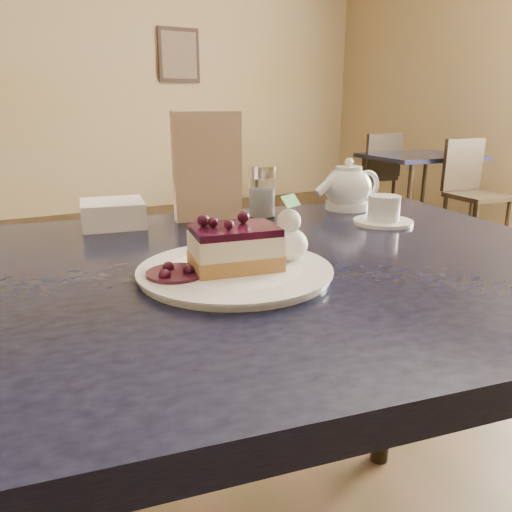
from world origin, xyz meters
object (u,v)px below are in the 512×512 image
dessert_plate (235,271)px  bg_table_far_right (414,223)px  main_table (227,313)px  tea_set (354,193)px  cheesecake_slice (235,248)px

dessert_plate → bg_table_far_right: (3.02, 2.57, -0.77)m
main_table → tea_set: size_ratio=4.88×
cheesecake_slice → tea_set: size_ratio=0.49×
dessert_plate → bg_table_far_right: bearing=40.4°
cheesecake_slice → bg_table_far_right: size_ratio=0.09×
dessert_plate → tea_set: tea_set is taller
main_table → cheesecake_slice: cheesecake_slice is taller
main_table → dessert_plate: bearing=-90.0°
main_table → dessert_plate: (-0.01, -0.05, 0.09)m
cheesecake_slice → bg_table_far_right: 4.04m
bg_table_far_right → main_table: bearing=-134.6°
tea_set → dessert_plate: bearing=-147.3°
cheesecake_slice → tea_set: 0.56m
main_table → bg_table_far_right: main_table is taller
tea_set → bg_table_far_right: bearing=41.7°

